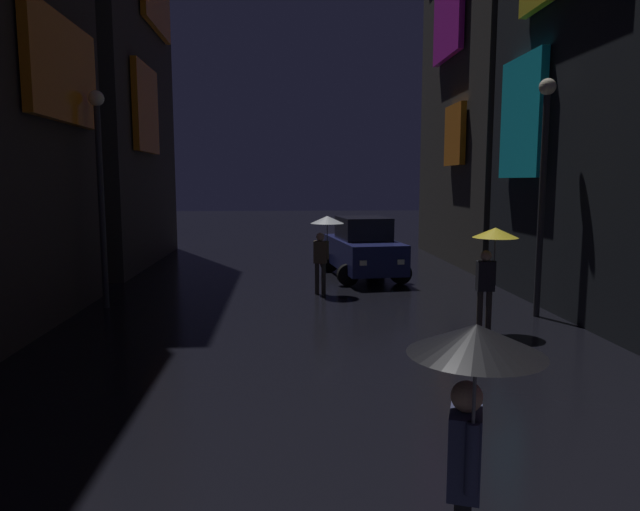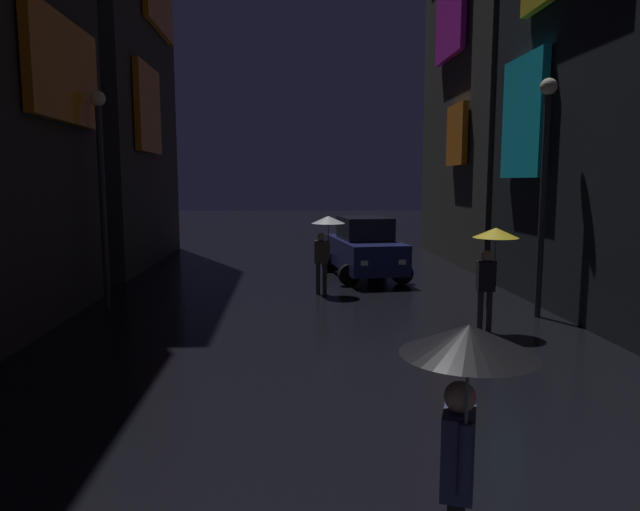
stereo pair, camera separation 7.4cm
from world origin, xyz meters
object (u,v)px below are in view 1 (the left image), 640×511
pedestrian_foreground_right_yellow (492,250)px  streetlamp_right_far (543,169)px  car_distant (363,249)px  pedestrian_midstreet_centre_black (472,388)px  pedestrian_near_crossing_clear (325,233)px  streetlamp_left_far (100,173)px

pedestrian_foreground_right_yellow → streetlamp_right_far: bearing=38.4°
pedestrian_foreground_right_yellow → car_distant: bearing=103.8°
pedestrian_midstreet_centre_black → pedestrian_near_crossing_clear: bearing=90.6°
pedestrian_foreground_right_yellow → pedestrian_near_crossing_clear: bearing=126.7°
pedestrian_midstreet_centre_black → car_distant: pedestrian_midstreet_centre_black is taller
car_distant → streetlamp_right_far: bearing=-59.8°
pedestrian_midstreet_centre_black → streetlamp_right_far: streetlamp_right_far is taller
pedestrian_midstreet_centre_black → pedestrian_foreground_right_yellow: bearing=68.6°
pedestrian_near_crossing_clear → car_distant: (1.40, 2.61, -0.74)m
car_distant → streetlamp_left_far: (-6.81, -3.92, 2.31)m
streetlamp_left_far → car_distant: bearing=29.9°
streetlamp_right_far → streetlamp_left_far: size_ratio=1.02×
pedestrian_near_crossing_clear → streetlamp_right_far: size_ratio=0.41×
pedestrian_midstreet_centre_black → streetlamp_right_far: bearing=62.8°
pedestrian_midstreet_centre_black → streetlamp_left_far: streetlamp_left_far is taller
pedestrian_near_crossing_clear → streetlamp_left_far: streetlamp_left_far is taller
pedestrian_foreground_right_yellow → pedestrian_midstreet_centre_black: 8.03m
car_distant → pedestrian_midstreet_centre_black: bearing=-95.2°
pedestrian_midstreet_centre_black → pedestrian_near_crossing_clear: same height
car_distant → pedestrian_foreground_right_yellow: bearing=-76.2°
streetlamp_left_far → pedestrian_near_crossing_clear: bearing=13.6°
pedestrian_near_crossing_clear → streetlamp_right_far: 5.65m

